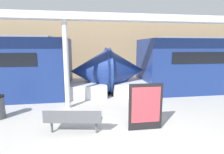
# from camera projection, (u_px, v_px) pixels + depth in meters

# --- Properties ---
(ground_plane) EXTENTS (60.00, 60.00, 0.00)m
(ground_plane) POSITION_uv_depth(u_px,v_px,m) (127.00, 152.00, 4.48)
(ground_plane) COLOR #B2AFA8
(station_wall) EXTENTS (56.00, 0.20, 5.00)m
(station_wall) POSITION_uv_depth(u_px,v_px,m) (98.00, 49.00, 13.75)
(station_wall) COLOR #9E8460
(station_wall) RESTS_ON ground_plane
(bench_near) EXTENTS (1.81, 0.73, 0.79)m
(bench_near) POSITION_uv_depth(u_px,v_px,m) (73.00, 119.00, 5.34)
(bench_near) COLOR #4C4F54
(bench_near) RESTS_ON ground_plane
(poster_board) EXTENTS (1.11, 0.07, 1.53)m
(poster_board) POSITION_uv_depth(u_px,v_px,m) (146.00, 107.00, 5.57)
(poster_board) COLOR black
(poster_board) RESTS_ON ground_plane
(support_column_near) EXTENTS (0.22, 0.22, 3.75)m
(support_column_near) POSITION_uv_depth(u_px,v_px,m) (66.00, 66.00, 7.43)
(support_column_near) COLOR silver
(support_column_near) RESTS_ON ground_plane
(canopy_beam) EXTENTS (28.00, 0.60, 0.28)m
(canopy_beam) POSITION_uv_depth(u_px,v_px,m) (64.00, 16.00, 7.08)
(canopy_beam) COLOR silver
(canopy_beam) RESTS_ON support_column_near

